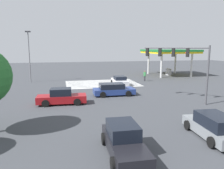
{
  "coord_description": "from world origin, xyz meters",
  "views": [
    {
      "loc": [
        5.84,
        25.73,
        5.54
      ],
      "look_at": [
        0.0,
        0.0,
        1.0
      ],
      "focal_mm": 35.0,
      "sensor_mm": 36.0,
      "label": 1
    }
  ],
  "objects_px": {
    "car_4": "(124,141)",
    "car_0": "(62,97)",
    "car_3": "(113,90)",
    "pedestrian": "(145,75)",
    "car_2": "(214,127)",
    "street_light_pole_a": "(29,52)",
    "traffic_signal_mast": "(181,59)",
    "car_1": "(120,81)"
  },
  "relations": [
    {
      "from": "car_4",
      "to": "car_0",
      "type": "bearing_deg",
      "value": -162.25
    },
    {
      "from": "car_3",
      "to": "pedestrian",
      "type": "bearing_deg",
      "value": 52.33
    },
    {
      "from": "car_2",
      "to": "pedestrian",
      "type": "relative_size",
      "value": 2.65
    },
    {
      "from": "car_0",
      "to": "street_light_pole_a",
      "type": "height_order",
      "value": "street_light_pole_a"
    },
    {
      "from": "traffic_signal_mast",
      "to": "street_light_pole_a",
      "type": "distance_m",
      "value": 23.55
    },
    {
      "from": "car_0",
      "to": "street_light_pole_a",
      "type": "xyz_separation_m",
      "value": [
        4.85,
        -15.15,
        4.09
      ]
    },
    {
      "from": "car_1",
      "to": "car_2",
      "type": "height_order",
      "value": "car_2"
    },
    {
      "from": "car_2",
      "to": "car_4",
      "type": "relative_size",
      "value": 0.98
    },
    {
      "from": "pedestrian",
      "to": "car_0",
      "type": "bearing_deg",
      "value": -4.71
    },
    {
      "from": "street_light_pole_a",
      "to": "car_3",
      "type": "bearing_deg",
      "value": 130.67
    },
    {
      "from": "car_3",
      "to": "pedestrian",
      "type": "height_order",
      "value": "pedestrian"
    },
    {
      "from": "traffic_signal_mast",
      "to": "car_4",
      "type": "distance_m",
      "value": 13.48
    },
    {
      "from": "car_0",
      "to": "pedestrian",
      "type": "distance_m",
      "value": 18.0
    },
    {
      "from": "car_2",
      "to": "street_light_pole_a",
      "type": "height_order",
      "value": "street_light_pole_a"
    },
    {
      "from": "car_4",
      "to": "street_light_pole_a",
      "type": "bearing_deg",
      "value": -161.15
    },
    {
      "from": "car_3",
      "to": "street_light_pole_a",
      "type": "relative_size",
      "value": 0.6
    },
    {
      "from": "car_1",
      "to": "pedestrian",
      "type": "relative_size",
      "value": 2.64
    },
    {
      "from": "traffic_signal_mast",
      "to": "car_3",
      "type": "relative_size",
      "value": 1.2
    },
    {
      "from": "car_1",
      "to": "car_3",
      "type": "relative_size",
      "value": 0.95
    },
    {
      "from": "car_0",
      "to": "car_3",
      "type": "xyz_separation_m",
      "value": [
        -5.83,
        -2.72,
        -0.02
      ]
    },
    {
      "from": "car_4",
      "to": "street_light_pole_a",
      "type": "height_order",
      "value": "street_light_pole_a"
    },
    {
      "from": "car_1",
      "to": "car_3",
      "type": "xyz_separation_m",
      "value": [
        2.48,
        6.41,
        0.06
      ]
    },
    {
      "from": "car_3",
      "to": "car_1",
      "type": "bearing_deg",
      "value": 69.91
    },
    {
      "from": "car_4",
      "to": "street_light_pole_a",
      "type": "relative_size",
      "value": 0.58
    },
    {
      "from": "car_2",
      "to": "car_4",
      "type": "height_order",
      "value": "car_4"
    },
    {
      "from": "car_0",
      "to": "car_3",
      "type": "bearing_deg",
      "value": 27.61
    },
    {
      "from": "traffic_signal_mast",
      "to": "car_2",
      "type": "height_order",
      "value": "traffic_signal_mast"
    },
    {
      "from": "car_3",
      "to": "car_4",
      "type": "distance_m",
      "value": 14.13
    },
    {
      "from": "pedestrian",
      "to": "traffic_signal_mast",
      "type": "bearing_deg",
      "value": 36.76
    },
    {
      "from": "car_0",
      "to": "car_4",
      "type": "bearing_deg",
      "value": -71.57
    },
    {
      "from": "traffic_signal_mast",
      "to": "car_3",
      "type": "bearing_deg",
      "value": 9.97
    },
    {
      "from": "car_1",
      "to": "street_light_pole_a",
      "type": "distance_m",
      "value": 15.05
    },
    {
      "from": "car_0",
      "to": "car_1",
      "type": "distance_m",
      "value": 12.34
    },
    {
      "from": "car_2",
      "to": "car_3",
      "type": "bearing_deg",
      "value": 18.09
    },
    {
      "from": "car_0",
      "to": "car_2",
      "type": "bearing_deg",
      "value": -46.25
    },
    {
      "from": "pedestrian",
      "to": "car_4",
      "type": "bearing_deg",
      "value": 19.47
    },
    {
      "from": "traffic_signal_mast",
      "to": "car_1",
      "type": "height_order",
      "value": "traffic_signal_mast"
    },
    {
      "from": "car_1",
      "to": "car_2",
      "type": "bearing_deg",
      "value": -175.83
    },
    {
      "from": "car_1",
      "to": "pedestrian",
      "type": "distance_m",
      "value": 5.84
    },
    {
      "from": "car_1",
      "to": "car_3",
      "type": "distance_m",
      "value": 6.87
    },
    {
      "from": "traffic_signal_mast",
      "to": "car_3",
      "type": "distance_m",
      "value": 8.2
    },
    {
      "from": "pedestrian",
      "to": "street_light_pole_a",
      "type": "bearing_deg",
      "value": -56.46
    }
  ]
}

